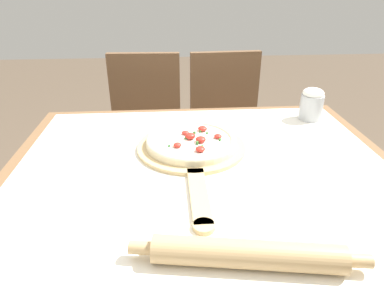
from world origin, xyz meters
name	(u,v)px	position (x,y,z in m)	size (l,w,h in m)	color
dining_table	(204,204)	(0.00, 0.00, 0.65)	(1.15, 1.00, 0.76)	brown
towel_cloth	(204,170)	(0.00, 0.00, 0.77)	(1.07, 0.92, 0.00)	white
pizza_peel	(192,151)	(-0.03, 0.10, 0.77)	(0.34, 0.58, 0.01)	tan
pizza	(191,141)	(-0.03, 0.13, 0.79)	(0.28, 0.28, 0.04)	beige
rolling_pin	(247,254)	(0.04, -0.36, 0.80)	(0.45, 0.11, 0.06)	tan
chair_left	(146,126)	(-0.22, 0.89, 0.52)	(0.41, 0.41, 0.90)	brown
chair_right	(227,124)	(0.22, 0.89, 0.52)	(0.42, 0.42, 0.90)	brown
flour_cup	(312,104)	(0.44, 0.34, 0.83)	(0.08, 0.08, 0.12)	#B2B7BC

